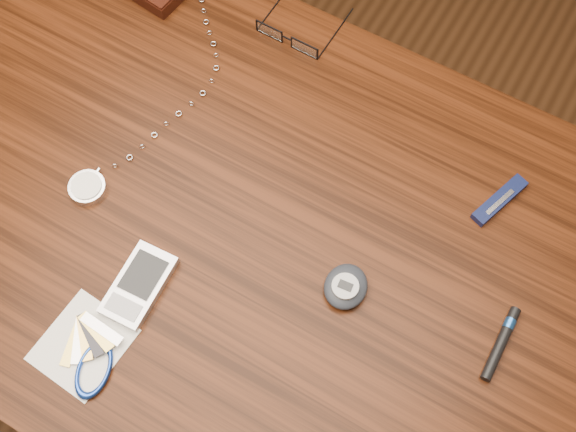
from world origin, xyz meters
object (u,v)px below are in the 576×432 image
(pocket_watch, at_px, (95,179))
(notepad_keys, at_px, (89,355))
(eyeglasses, at_px, (289,37))
(pocket_knife, at_px, (499,200))
(pedometer, at_px, (346,287))
(pda_phone, at_px, (139,285))
(desk, at_px, (246,250))

(pocket_watch, xyz_separation_m, notepad_keys, (0.13, -0.19, -0.00))
(eyeglasses, distance_m, notepad_keys, 0.52)
(pocket_watch, height_order, pocket_knife, pocket_watch)
(pedometer, relative_size, notepad_keys, 0.57)
(pocket_watch, distance_m, pda_phone, 0.16)
(notepad_keys, distance_m, pocket_knife, 0.55)
(desk, bearing_deg, pocket_knife, 34.62)
(pda_phone, relative_size, pedometer, 1.60)
(eyeglasses, bearing_deg, notepad_keys, -87.33)
(eyeglasses, height_order, pocket_knife, eyeglasses)
(eyeglasses, xyz_separation_m, pocket_knife, (0.36, -0.09, -0.00))
(pda_phone, bearing_deg, pedometer, 29.34)
(pedometer, xyz_separation_m, pocket_knife, (0.12, 0.20, -0.01))
(desk, xyz_separation_m, pocket_watch, (-0.20, -0.05, 0.11))
(desk, relative_size, eyeglasses, 9.27)
(eyeglasses, height_order, pedometer, pedometer)
(pedometer, relative_size, pocket_knife, 0.74)
(pocket_watch, bearing_deg, pocket_knife, 26.66)
(pocket_watch, relative_size, pedometer, 5.71)
(eyeglasses, xyz_separation_m, notepad_keys, (0.02, -0.52, -0.01))
(eyeglasses, relative_size, pocket_knife, 1.20)
(desk, relative_size, pocket_watch, 2.64)
(pocket_watch, relative_size, notepad_keys, 3.25)
(eyeglasses, distance_m, pda_phone, 0.42)
(pedometer, bearing_deg, pda_phone, -150.66)
(pda_phone, xyz_separation_m, notepad_keys, (-0.00, -0.10, -0.00))
(pda_phone, distance_m, pocket_knife, 0.47)
(pocket_watch, bearing_deg, eyeglasses, 71.61)
(pocket_watch, xyz_separation_m, pda_phone, (0.13, -0.09, 0.00))
(desk, height_order, eyeglasses, eyeglasses)
(desk, distance_m, notepad_keys, 0.27)
(desk, bearing_deg, notepad_keys, -105.18)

